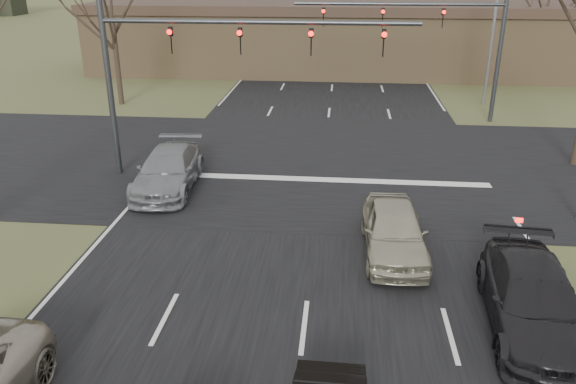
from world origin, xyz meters
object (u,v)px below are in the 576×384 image
mast_arm_near (188,52)px  streetlight_right_far (492,11)px  mast_arm_far (448,28)px  car_silver_ahead (394,230)px  car_grey_ahead (168,170)px  building (360,37)px  car_charcoal_sedan (534,300)px

mast_arm_near → streetlight_right_far: bearing=43.9°
mast_arm_near → mast_arm_far: size_ratio=1.09×
car_silver_ahead → car_grey_ahead: bearing=150.0°
building → mast_arm_near: bearing=-106.1°
car_silver_ahead → mast_arm_near: bearing=140.7°
mast_arm_near → car_silver_ahead: size_ratio=2.68×
streetlight_right_far → car_silver_ahead: bearing=-109.0°
mast_arm_far → car_silver_ahead: mast_arm_far is taller
building → mast_arm_far: bearing=-74.4°
streetlight_right_far → car_charcoal_sedan: size_ratio=1.88×
car_grey_ahead → car_silver_ahead: size_ratio=1.16×
car_charcoal_sedan → mast_arm_far: bearing=92.9°
car_charcoal_sedan → car_silver_ahead: bearing=136.1°
mast_arm_near → car_charcoal_sedan: mast_arm_near is taller
car_grey_ahead → building: bearing=69.9°
mast_arm_near → mast_arm_far: same height
building → car_charcoal_sedan: size_ratio=7.98×
mast_arm_far → streetlight_right_far: size_ratio=1.11×
mast_arm_far → mast_arm_near: bearing=-138.8°
car_charcoal_sedan → car_grey_ahead: size_ratio=1.01×
building → mast_arm_far: size_ratio=3.81×
building → car_grey_ahead: 27.65m
mast_arm_near → car_silver_ahead: (7.66, -5.97, -4.30)m
building → mast_arm_near: mast_arm_near is taller
car_grey_ahead → car_silver_ahead: car_silver_ahead is taller
building → car_silver_ahead: bearing=-89.2°
building → mast_arm_far: 15.75m
streetlight_right_far → car_charcoal_sedan: bearing=-99.3°
streetlight_right_far → building: bearing=123.6°
streetlight_right_far → car_charcoal_sedan: (-3.85, -23.46, -4.81)m
car_grey_ahead → mast_arm_near: bearing=60.9°
mast_arm_far → car_grey_ahead: size_ratio=2.12×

